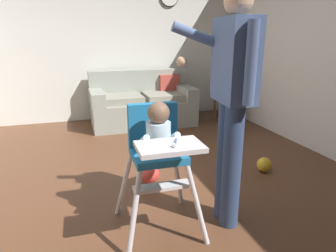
% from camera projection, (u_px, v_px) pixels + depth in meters
% --- Properties ---
extents(ground, '(6.11, 7.22, 0.10)m').
position_uv_depth(ground, '(149.00, 197.00, 2.83)').
color(ground, brown).
extents(wall_far, '(5.31, 0.06, 2.70)m').
position_uv_depth(wall_far, '(106.00, 39.00, 5.03)').
color(wall_far, silver).
rests_on(wall_far, ground).
extents(couch, '(1.65, 0.86, 0.86)m').
position_uv_depth(couch, '(142.00, 104.00, 4.98)').
color(couch, gray).
rests_on(couch, ground).
extents(high_chair, '(0.62, 0.73, 0.99)m').
position_uv_depth(high_chair, '(158.00, 143.00, 2.10)').
color(high_chair, silver).
rests_on(high_chair, ground).
extents(adult_standing, '(0.51, 0.53, 1.71)m').
position_uv_depth(adult_standing, '(232.00, 99.00, 2.12)').
color(adult_standing, navy).
rests_on(adult_standing, ground).
extents(toy_ball, '(0.20, 0.20, 0.20)m').
position_uv_depth(toy_ball, '(149.00, 174.00, 2.97)').
color(toy_ball, '#D13D33').
rests_on(toy_ball, ground).
extents(toy_ball_second, '(0.16, 0.16, 0.16)m').
position_uv_depth(toy_ball_second, '(264.00, 165.00, 3.23)').
color(toy_ball_second, gold).
rests_on(toy_ball_second, ground).
extents(side_table, '(0.40, 0.40, 0.52)m').
position_uv_depth(side_table, '(229.00, 99.00, 5.11)').
color(side_table, brown).
rests_on(side_table, ground).
extents(sippy_cup, '(0.07, 0.07, 0.10)m').
position_uv_depth(sippy_cup, '(232.00, 88.00, 5.07)').
color(sippy_cup, green).
rests_on(sippy_cup, side_table).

